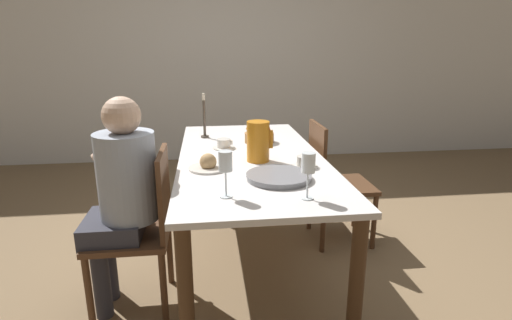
# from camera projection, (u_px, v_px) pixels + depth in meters

# --- Properties ---
(ground_plane) EXTENTS (20.00, 20.00, 0.00)m
(ground_plane) POSITION_uv_depth(u_px,v_px,m) (251.00, 261.00, 2.70)
(ground_plane) COLOR #7F6647
(wall_back) EXTENTS (10.00, 0.06, 2.60)m
(wall_back) POSITION_uv_depth(u_px,v_px,m) (226.00, 54.00, 4.82)
(wall_back) COLOR white
(wall_back) RESTS_ON ground_plane
(dining_table) EXTENTS (0.88, 1.91, 0.74)m
(dining_table) POSITION_uv_depth(u_px,v_px,m) (250.00, 170.00, 2.52)
(dining_table) COLOR silver
(dining_table) RESTS_ON ground_plane
(chair_person_side) EXTENTS (0.42, 0.42, 0.88)m
(chair_person_side) POSITION_uv_depth(u_px,v_px,m) (143.00, 226.00, 2.14)
(chair_person_side) COLOR #51331E
(chair_person_side) RESTS_ON ground_plane
(chair_opposite) EXTENTS (0.42, 0.42, 0.88)m
(chair_opposite) POSITION_uv_depth(u_px,v_px,m) (333.00, 180.00, 2.88)
(chair_opposite) COLOR #51331E
(chair_opposite) RESTS_ON ground_plane
(person_seated) EXTENTS (0.39, 0.41, 1.17)m
(person_seated) POSITION_uv_depth(u_px,v_px,m) (122.00, 189.00, 2.06)
(person_seated) COLOR #33333D
(person_seated) RESTS_ON ground_plane
(red_pitcher) EXTENTS (0.16, 0.13, 0.24)m
(red_pitcher) POSITION_uv_depth(u_px,v_px,m) (258.00, 141.00, 2.34)
(red_pitcher) COLOR orange
(red_pitcher) RESTS_ON dining_table
(wine_glass_water) EXTENTS (0.06, 0.06, 0.21)m
(wine_glass_water) POSITION_uv_depth(u_px,v_px,m) (225.00, 163.00, 1.77)
(wine_glass_water) COLOR white
(wine_glass_water) RESTS_ON dining_table
(wine_glass_juice) EXTENTS (0.06, 0.06, 0.21)m
(wine_glass_juice) POSITION_uv_depth(u_px,v_px,m) (308.00, 165.00, 1.75)
(wine_glass_juice) COLOR white
(wine_glass_juice) RESTS_ON dining_table
(teacup_near_person) EXTENTS (0.15, 0.15, 0.06)m
(teacup_near_person) POSITION_uv_depth(u_px,v_px,m) (305.00, 162.00, 2.24)
(teacup_near_person) COLOR silver
(teacup_near_person) RESTS_ON dining_table
(teacup_across) EXTENTS (0.15, 0.15, 0.06)m
(teacup_across) POSITION_uv_depth(u_px,v_px,m) (224.00, 144.00, 2.65)
(teacup_across) COLOR silver
(teacup_across) RESTS_ON dining_table
(serving_tray) EXTENTS (0.34, 0.34, 0.03)m
(serving_tray) POSITION_uv_depth(u_px,v_px,m) (279.00, 177.00, 2.04)
(serving_tray) COLOR gray
(serving_tray) RESTS_ON dining_table
(bread_plate) EXTENTS (0.22, 0.22, 0.09)m
(bread_plate) POSITION_uv_depth(u_px,v_px,m) (208.00, 164.00, 2.21)
(bread_plate) COLOR silver
(bread_plate) RESTS_ON dining_table
(fruit_bowl) EXTENTS (0.21, 0.21, 0.12)m
(fruit_bowl) POSITION_uv_depth(u_px,v_px,m) (259.00, 136.00, 2.81)
(fruit_bowl) COLOR #9E6B3D
(fruit_bowl) RESTS_ON dining_table
(candlestick_tall) EXTENTS (0.06, 0.06, 0.33)m
(candlestick_tall) POSITION_uv_depth(u_px,v_px,m) (204.00, 121.00, 2.93)
(candlestick_tall) COLOR #4C4238
(candlestick_tall) RESTS_ON dining_table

